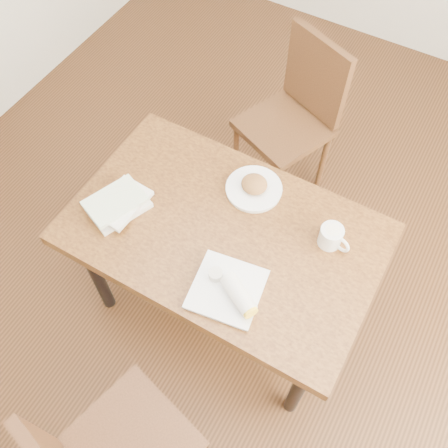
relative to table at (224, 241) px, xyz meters
The scene contains 8 objects.
ground 0.67m from the table, ahead, with size 4.00×5.00×0.01m, color #472814.
room_walls 0.96m from the table, ahead, with size 4.02×5.02×2.80m.
table is the anchor object (origin of this frame).
chair_far 0.96m from the table, 95.81° to the left, with size 0.55×0.55×0.95m.
plate_scone 0.26m from the table, 87.36° to the left, with size 0.24×0.24×0.08m.
coffee_mug 0.45m from the table, 22.04° to the left, with size 0.14×0.09×0.09m.
plate_burrito 0.30m from the table, 55.16° to the right, with size 0.30×0.29×0.09m.
book_stack 0.46m from the table, 164.27° to the right, with size 0.24×0.28×0.06m.
Camera 1 is at (0.53, -0.92, 2.48)m, focal length 40.00 mm.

